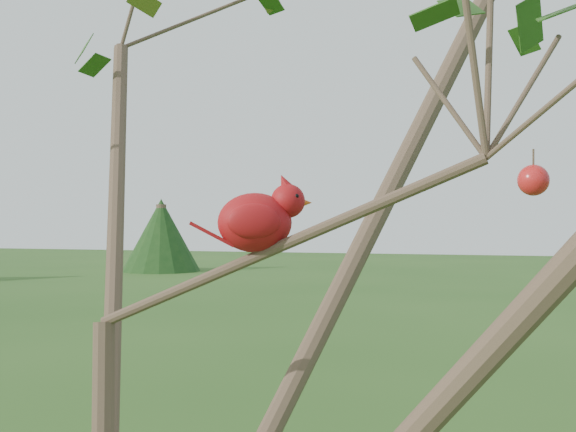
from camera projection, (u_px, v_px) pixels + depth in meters
name	position (u px, v px, depth m)	size (l,w,h in m)	color
crabapple_tree	(106.00, 217.00, 1.03)	(2.35, 2.05, 2.95)	#483727
cardinal	(259.00, 219.00, 1.08)	(0.18, 0.12, 0.13)	#A8140E
distant_trees	(413.00, 232.00, 25.10)	(41.01, 16.10, 3.53)	#483727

